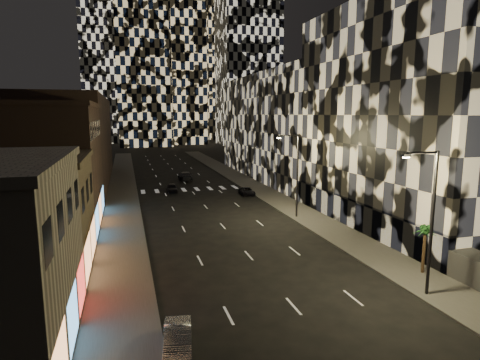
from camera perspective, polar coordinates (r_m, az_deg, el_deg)
sidewalk_left at (r=60.59m, az=-16.46°, el=-1.70°), size 4.00×120.00×0.15m
sidewalk_right at (r=63.56m, az=1.86°, el=-0.81°), size 4.00×120.00×0.15m
curb_left at (r=60.60m, az=-14.48°, el=-1.61°), size 0.20×120.00×0.15m
curb_right at (r=62.96m, az=0.04°, el=-0.90°), size 0.20×120.00×0.15m
retail_tan at (r=32.35m, az=-29.57°, el=-4.90°), size 10.00×10.00×8.00m
retail_brown at (r=44.06m, az=-26.06°, el=1.51°), size 10.00×15.00×12.00m
retail_filler_left at (r=70.11m, az=-22.43°, el=5.15°), size 10.00×40.00×14.00m
midrise_right at (r=44.85m, az=24.91°, el=8.13°), size 16.00×25.00×22.00m
midrise_base at (r=41.44m, az=15.87°, el=-4.67°), size 0.60×25.00×3.00m
midrise_filler_right at (r=72.70m, az=7.77°, el=7.47°), size 16.00×40.00×18.00m
tower_right_mid at (r=156.03m, az=1.08°, el=23.72°), size 20.00×20.00×100.00m
tower_center_low at (r=154.03m, az=-13.95°, el=22.69°), size 18.00×18.00×95.00m
streetlight_near at (r=26.93m, az=25.35°, el=-4.29°), size 2.55×0.25×9.00m
streetlight_far at (r=43.67m, az=7.89°, el=1.46°), size 2.55×0.25×9.00m
car_silver_parked at (r=20.86m, az=-8.83°, el=-21.53°), size 1.81×3.89×1.24m
car_dark_midlane at (r=59.42m, az=-9.63°, el=-1.12°), size 1.57×3.70×1.25m
car_dark_oncoming at (r=69.63m, az=-7.79°, el=0.57°), size 2.24×5.25×1.51m
car_dark_rightlane at (r=56.49m, az=0.98°, el=-1.61°), size 1.97×3.95×1.08m
palm_tree at (r=31.17m, az=24.85°, el=-6.94°), size 1.77×1.74×3.46m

